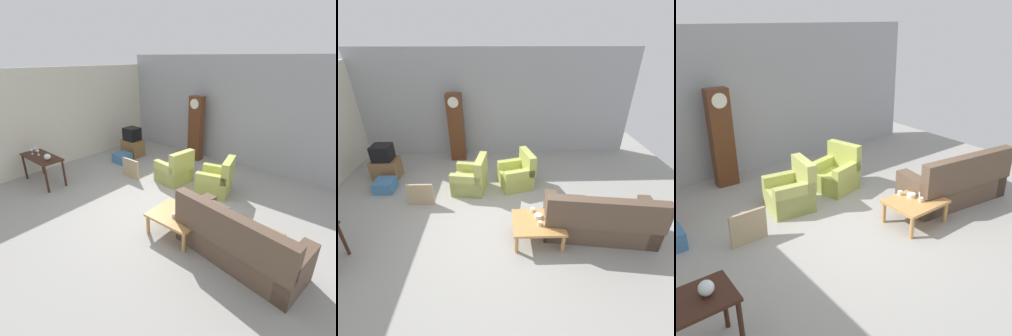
% 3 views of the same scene
% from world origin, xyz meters
% --- Properties ---
extents(ground_plane, '(10.40, 10.40, 0.00)m').
position_xyz_m(ground_plane, '(0.00, 0.00, 0.00)').
color(ground_plane, '#999691').
extents(garage_door_wall, '(8.40, 0.16, 3.20)m').
position_xyz_m(garage_door_wall, '(0.00, 3.60, 1.60)').
color(garage_door_wall, '#9EA0A5').
rests_on(garage_door_wall, ground_plane).
extents(pegboard_wall_left, '(0.12, 6.40, 2.88)m').
position_xyz_m(pegboard_wall_left, '(-4.20, 0.40, 1.44)').
color(pegboard_wall_left, beige).
rests_on(pegboard_wall_left, ground_plane).
extents(couch_floral, '(2.20, 1.16, 1.04)m').
position_xyz_m(couch_floral, '(2.00, -0.36, 0.35)').
color(couch_floral, brown).
rests_on(couch_floral, ground_plane).
extents(armchair_olive_near, '(0.89, 0.87, 0.92)m').
position_xyz_m(armchair_olive_near, '(-0.62, 1.31, 0.31)').
color(armchair_olive_near, tan).
rests_on(armchair_olive_near, ground_plane).
extents(armchair_olive_far, '(0.96, 0.94, 0.92)m').
position_xyz_m(armchair_olive_far, '(0.55, 1.49, 0.31)').
color(armchair_olive_far, '#B0B955').
rests_on(armchair_olive_far, ground_plane).
extents(coffee_table_wood, '(0.96, 0.76, 0.43)m').
position_xyz_m(coffee_table_wood, '(0.80, -0.44, 0.37)').
color(coffee_table_wood, tan).
rests_on(coffee_table_wood, ground_plane).
extents(console_table_dark, '(1.30, 0.56, 0.75)m').
position_xyz_m(console_table_dark, '(-3.27, -0.96, 0.64)').
color(console_table_dark, '#381E14').
rests_on(console_table_dark, ground_plane).
extents(grandfather_clock, '(0.44, 0.30, 2.04)m').
position_xyz_m(grandfather_clock, '(-1.18, 3.09, 1.03)').
color(grandfather_clock, '#562D19').
rests_on(grandfather_clock, ground_plane).
extents(tv_stand_cabinet, '(0.68, 0.52, 0.55)m').
position_xyz_m(tv_stand_cabinet, '(-2.99, 1.98, 0.28)').
color(tv_stand_cabinet, brown).
rests_on(tv_stand_cabinet, ground_plane).
extents(tv_crt, '(0.48, 0.44, 0.42)m').
position_xyz_m(tv_crt, '(-2.99, 1.98, 0.76)').
color(tv_crt, black).
rests_on(tv_crt, tv_stand_cabinet).
extents(framed_picture_leaning, '(0.60, 0.05, 0.54)m').
position_xyz_m(framed_picture_leaning, '(-1.73, 0.72, 0.27)').
color(framed_picture_leaning, tan).
rests_on(framed_picture_leaning, ground_plane).
extents(storage_box_blue, '(0.47, 0.48, 0.30)m').
position_xyz_m(storage_box_blue, '(-2.80, 1.34, 0.15)').
color(storage_box_blue, teal).
rests_on(storage_box_blue, ground_plane).
extents(glass_dome_cloche, '(0.16, 0.16, 0.16)m').
position_xyz_m(glass_dome_cloche, '(-2.89, -0.97, 0.83)').
color(glass_dome_cloche, silver).
rests_on(glass_dome_cloche, console_table_dark).
extents(cup_white_porcelain, '(0.08, 0.08, 0.07)m').
position_xyz_m(cup_white_porcelain, '(0.73, -0.14, 0.46)').
color(cup_white_porcelain, white).
rests_on(cup_white_porcelain, coffee_table_wood).
extents(cup_blue_rimmed, '(0.09, 0.09, 0.10)m').
position_xyz_m(cup_blue_rimmed, '(0.98, -0.41, 0.48)').
color(cup_blue_rimmed, silver).
rests_on(cup_blue_rimmed, coffee_table_wood).
extents(cup_cream_tall, '(0.08, 0.08, 0.08)m').
position_xyz_m(cup_cream_tall, '(0.82, -0.54, 0.47)').
color(cup_cream_tall, beige).
rests_on(cup_cream_tall, coffee_table_wood).
extents(bowl_white_stacked, '(0.15, 0.15, 0.07)m').
position_xyz_m(bowl_white_stacked, '(0.82, -0.32, 0.46)').
color(bowl_white_stacked, white).
rests_on(bowl_white_stacked, coffee_table_wood).
extents(wine_glass_tall, '(0.07, 0.07, 0.19)m').
position_xyz_m(wine_glass_tall, '(-3.75, -0.87, 0.88)').
color(wine_glass_tall, silver).
rests_on(wine_glass_tall, console_table_dark).
extents(wine_glass_mid, '(0.07, 0.07, 0.20)m').
position_xyz_m(wine_glass_mid, '(-3.59, -1.04, 0.88)').
color(wine_glass_mid, silver).
rests_on(wine_glass_mid, console_table_dark).
extents(wine_glass_short, '(0.07, 0.07, 0.21)m').
position_xyz_m(wine_glass_short, '(-3.39, -0.97, 0.89)').
color(wine_glass_short, silver).
rests_on(wine_glass_short, console_table_dark).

